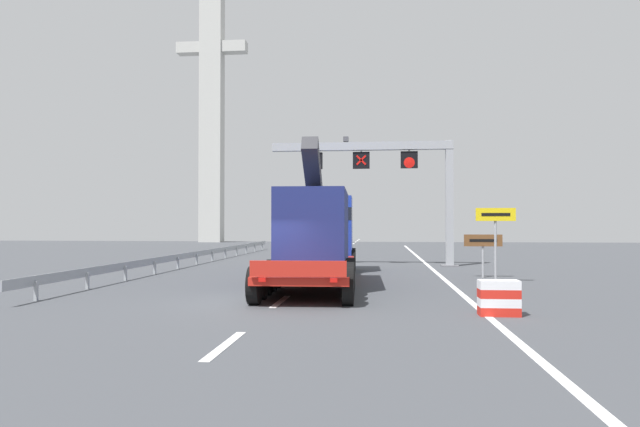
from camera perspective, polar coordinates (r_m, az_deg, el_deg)
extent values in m
plane|color=#424449|center=(17.04, -5.92, -8.90)|extent=(112.00, 112.00, 0.00)
cube|color=silver|center=(11.17, -9.63, -13.05)|extent=(0.20, 2.60, 0.01)
cube|color=silver|center=(17.04, -4.03, -8.89)|extent=(0.20, 2.60, 0.01)
cube|color=silver|center=(23.02, -1.37, -6.84)|extent=(0.20, 2.60, 0.01)
cube|color=silver|center=(29.06, 0.18, -5.63)|extent=(0.20, 2.60, 0.01)
cube|color=silver|center=(35.11, 1.19, -4.84)|extent=(0.20, 2.60, 0.01)
cube|color=silver|center=(41.18, 1.90, -4.28)|extent=(0.20, 2.60, 0.01)
cube|color=silver|center=(47.26, 2.43, -3.86)|extent=(0.20, 2.60, 0.01)
cube|color=silver|center=(53.34, 2.84, -3.54)|extent=(0.20, 2.60, 0.01)
cube|color=silver|center=(59.42, 3.16, -3.28)|extent=(0.20, 2.60, 0.01)
cube|color=silver|center=(65.51, 3.42, -3.07)|extent=(0.20, 2.60, 0.01)
cube|color=silver|center=(71.60, 3.64, -2.90)|extent=(0.20, 2.60, 0.01)
cube|color=silver|center=(77.69, 3.83, -2.75)|extent=(0.20, 2.60, 0.01)
cube|color=silver|center=(83.78, 3.98, -2.63)|extent=(0.20, 2.60, 0.01)
cube|color=silver|center=(28.75, 11.46, -5.66)|extent=(0.20, 63.00, 0.01)
cube|color=#9EA0A5|center=(31.47, 13.00, 1.01)|extent=(0.40, 0.40, 6.89)
cube|color=slate|center=(31.53, 13.02, -5.18)|extent=(0.90, 0.90, 0.08)
cube|color=#9EA0A5|center=(31.53, 4.20, 6.81)|extent=(10.02, 0.44, 0.44)
cube|color=#4C4C51|center=(31.62, 2.64, 7.51)|extent=(0.28, 0.40, 0.28)
cube|color=black|center=(31.46, 9.03, 5.40)|extent=(0.93, 0.24, 0.92)
cube|color=#9EA0A5|center=(31.52, 9.03, 6.32)|extent=(0.08, 0.08, 0.16)
cone|color=red|center=(31.31, 9.05, 5.12)|extent=(0.59, 0.02, 0.59)
cube|color=black|center=(31.43, 4.21, 5.40)|extent=(0.93, 0.24, 0.92)
cube|color=#9EA0A5|center=(31.49, 4.21, 6.32)|extent=(0.08, 0.08, 0.16)
cube|color=red|center=(31.30, 4.20, 5.42)|extent=(0.57, 0.02, 0.57)
cube|color=red|center=(31.30, 4.20, 5.42)|extent=(0.57, 0.02, 0.57)
cube|color=black|center=(31.62, -0.59, 5.35)|extent=(0.93, 0.24, 0.92)
cube|color=#9EA0A5|center=(31.68, -0.59, 6.27)|extent=(0.08, 0.08, 0.16)
cube|color=red|center=(31.49, -0.62, 5.38)|extent=(0.57, 0.02, 0.57)
cube|color=red|center=(31.49, -0.62, 5.38)|extent=(0.57, 0.02, 0.57)
cube|color=red|center=(20.68, -0.62, -5.48)|extent=(3.14, 10.49, 0.24)
cube|color=red|center=(15.41, -2.25, -5.63)|extent=(2.66, 0.17, 0.44)
cylinder|color=black|center=(16.43, -6.67, -7.26)|extent=(0.36, 1.11, 1.10)
cylinder|color=black|center=(16.15, 2.86, -7.38)|extent=(0.36, 1.11, 1.10)
cylinder|color=black|center=(17.46, -6.02, -6.89)|extent=(0.36, 1.11, 1.10)
cylinder|color=black|center=(17.19, 2.94, -6.99)|extent=(0.36, 1.11, 1.10)
cylinder|color=black|center=(18.49, -5.44, -6.57)|extent=(0.36, 1.11, 1.10)
cylinder|color=black|center=(18.24, 3.01, -6.65)|extent=(0.36, 1.11, 1.10)
cylinder|color=black|center=(19.52, -4.93, -6.28)|extent=(0.36, 1.11, 1.10)
cylinder|color=black|center=(19.28, 3.07, -6.34)|extent=(0.36, 1.11, 1.10)
cylinder|color=black|center=(20.55, -4.47, -6.01)|extent=(0.36, 1.11, 1.10)
cylinder|color=black|center=(20.33, 3.12, -6.07)|extent=(0.36, 1.11, 1.10)
cube|color=#1E38AD|center=(27.70, 0.59, -1.52)|extent=(2.68, 3.28, 3.10)
cube|color=black|center=(27.70, 0.59, -0.08)|extent=(2.71, 3.30, 0.60)
cylinder|color=black|center=(28.74, -1.87, -4.60)|extent=(0.38, 1.11, 1.10)
cylinder|color=black|center=(28.59, 3.29, -4.61)|extent=(0.38, 1.11, 1.10)
cylinder|color=black|center=(26.76, -2.32, -4.86)|extent=(0.38, 1.11, 1.10)
cylinder|color=black|center=(26.59, 3.22, -4.88)|extent=(0.38, 1.11, 1.10)
cube|color=navy|center=(21.02, -0.53, -1.40)|extent=(2.57, 5.79, 2.70)
cube|color=#2D2D33|center=(20.24, -0.73, 4.11)|extent=(0.66, 2.96, 2.29)
cube|color=red|center=(15.54, -5.89, -6.69)|extent=(0.20, 0.07, 0.12)
cube|color=red|center=(15.32, 1.40, -6.78)|extent=(0.20, 0.07, 0.12)
cylinder|color=#9EA0A5|center=(23.18, 17.37, -3.11)|extent=(0.10, 0.10, 2.95)
cube|color=yellow|center=(23.11, 17.39, -0.10)|extent=(1.53, 0.06, 0.51)
cube|color=black|center=(23.08, 17.40, -0.09)|extent=(1.10, 0.01, 0.12)
cylinder|color=#9EA0A5|center=(25.39, 16.20, -4.16)|extent=(0.10, 0.10, 1.86)
cube|color=brown|center=(25.30, 16.22, -2.64)|extent=(1.62, 0.06, 0.51)
cube|color=black|center=(25.27, 16.23, -2.64)|extent=(1.17, 0.01, 0.12)
cube|color=red|center=(15.13, 17.69, -9.43)|extent=(1.01, 0.52, 0.23)
cube|color=white|center=(15.10, 17.69, -8.58)|extent=(1.01, 0.52, 0.22)
cube|color=red|center=(15.07, 17.68, -7.74)|extent=(1.01, 0.52, 0.23)
cube|color=white|center=(15.04, 17.68, -6.89)|extent=(1.01, 0.52, 0.23)
cube|color=#999EA3|center=(34.25, -11.69, -3.92)|extent=(0.04, 36.15, 0.32)
cube|color=#999EA3|center=(19.17, -26.85, -7.01)|extent=(0.10, 0.10, 0.60)
cube|color=#999EA3|center=(21.75, -22.52, -6.32)|extent=(0.10, 0.10, 0.60)
cube|color=#999EA3|center=(24.43, -19.13, -5.75)|extent=(0.10, 0.10, 0.60)
cube|color=#999EA3|center=(27.18, -16.42, -5.29)|extent=(0.10, 0.10, 0.60)
cube|color=#999EA3|center=(29.98, -14.22, -4.90)|extent=(0.10, 0.10, 0.60)
cube|color=#999EA3|center=(32.82, -12.40, -4.57)|extent=(0.10, 0.10, 0.60)
cube|color=#999EA3|center=(35.69, -10.87, -4.29)|extent=(0.10, 0.10, 0.60)
cube|color=#999EA3|center=(38.58, -9.57, -4.05)|extent=(0.10, 0.10, 0.60)
cube|color=#999EA3|center=(41.48, -8.45, -3.84)|extent=(0.10, 0.10, 0.60)
cube|color=#999EA3|center=(44.40, -7.48, -3.66)|extent=(0.10, 0.10, 0.60)
cube|color=#999EA3|center=(47.33, -6.63, -3.49)|extent=(0.10, 0.10, 0.60)
cube|color=#999EA3|center=(50.28, -5.88, -3.35)|extent=(0.10, 0.10, 0.60)
cube|color=#B7B7B2|center=(74.86, -10.91, 12.64)|extent=(2.80, 2.00, 40.02)
cube|color=#B7B7B2|center=(76.14, -10.89, 16.15)|extent=(9.00, 1.60, 1.40)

